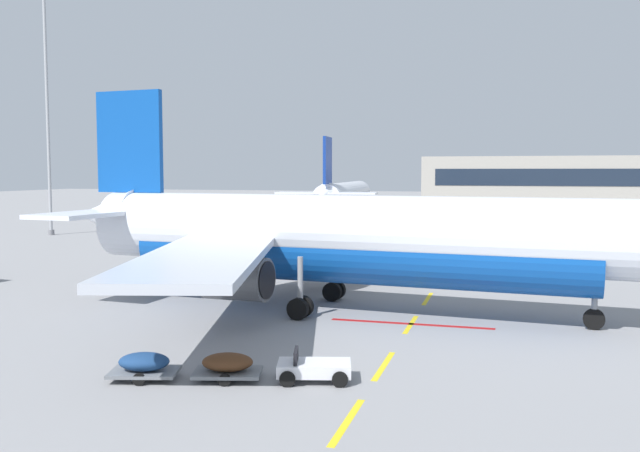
{
  "coord_description": "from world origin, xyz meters",
  "views": [
    {
      "loc": [
        22.54,
        -10.63,
        7.46
      ],
      "look_at": [
        11.74,
        27.78,
        4.23
      ],
      "focal_mm": 38.04,
      "sensor_mm": 36.0,
      "label": 1
    }
  ],
  "objects_px": {
    "airliner_mid_left": "(344,198)",
    "apron_light_mast_near": "(46,78)",
    "airliner_foreground": "(343,237)",
    "baggage_train": "(228,366)",
    "catering_truck": "(204,237)"
  },
  "relations": [
    {
      "from": "airliner_mid_left",
      "to": "apron_light_mast_near",
      "type": "distance_m",
      "value": 41.12
    },
    {
      "from": "airliner_mid_left",
      "to": "apron_light_mast_near",
      "type": "bearing_deg",
      "value": -139.82
    },
    {
      "from": "airliner_foreground",
      "to": "apron_light_mast_near",
      "type": "relative_size",
      "value": 1.16
    },
    {
      "from": "baggage_train",
      "to": "apron_light_mast_near",
      "type": "bearing_deg",
      "value": 132.75
    },
    {
      "from": "airliner_mid_left",
      "to": "airliner_foreground",
      "type": "bearing_deg",
      "value": -76.4
    },
    {
      "from": "baggage_train",
      "to": "airliner_mid_left",
      "type": "bearing_deg",
      "value": 100.36
    },
    {
      "from": "airliner_mid_left",
      "to": "catering_truck",
      "type": "xyz_separation_m",
      "value": [
        -3.84,
        -37.43,
        -2.12
      ]
    },
    {
      "from": "airliner_foreground",
      "to": "airliner_mid_left",
      "type": "xyz_separation_m",
      "value": [
        -13.96,
        57.72,
        -0.19
      ]
    },
    {
      "from": "airliner_foreground",
      "to": "baggage_train",
      "type": "relative_size",
      "value": 4.01
    },
    {
      "from": "airliner_foreground",
      "to": "baggage_train",
      "type": "xyz_separation_m",
      "value": [
        -1.05,
        -12.9,
        -3.42
      ]
    },
    {
      "from": "apron_light_mast_near",
      "to": "catering_truck",
      "type": "bearing_deg",
      "value": -26.22
    },
    {
      "from": "airliner_foreground",
      "to": "catering_truck",
      "type": "height_order",
      "value": "airliner_foreground"
    },
    {
      "from": "baggage_train",
      "to": "catering_truck",
      "type": "bearing_deg",
      "value": 116.78
    },
    {
      "from": "apron_light_mast_near",
      "to": "airliner_mid_left",
      "type": "bearing_deg",
      "value": 40.18
    },
    {
      "from": "airliner_mid_left",
      "to": "baggage_train",
      "type": "xyz_separation_m",
      "value": [
        12.91,
        -70.62,
        -3.24
      ]
    }
  ]
}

